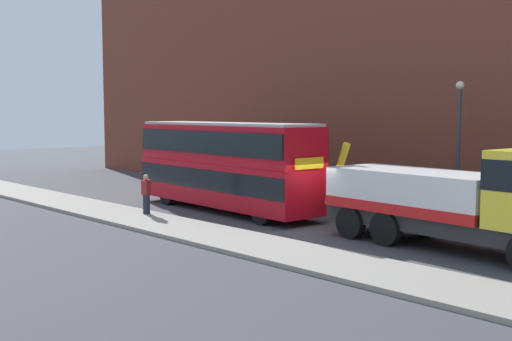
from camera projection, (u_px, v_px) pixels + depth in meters
name	position (u px, v px, depth m)	size (l,w,h in m)	color
ground_plane	(324.00, 229.00, 24.48)	(120.00, 120.00, 0.00)	#424247
near_kerb	(244.00, 243.00, 21.61)	(60.00, 2.80, 0.15)	gray
building_facade	(441.00, 36.00, 29.34)	(60.00, 1.50, 16.00)	brown
recovery_tow_truck	(462.00, 198.00, 20.35)	(10.21, 3.21, 3.67)	#2D2D2D
double_decker_bus	(225.00, 162.00, 28.92)	(11.16, 3.25, 4.06)	#B70C19
pedestrian_onlooker	(146.00, 195.00, 27.21)	(0.41, 0.47, 1.71)	#232333
street_lamp	(459.00, 137.00, 26.64)	(0.36, 0.36, 5.83)	#38383D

